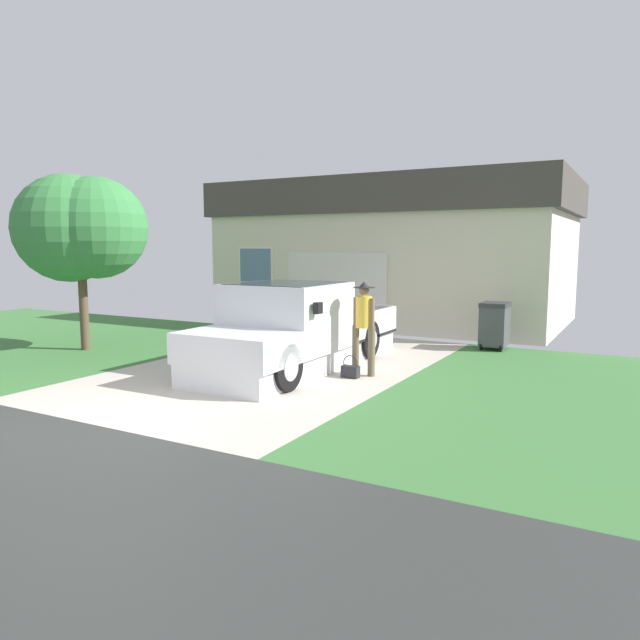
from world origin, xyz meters
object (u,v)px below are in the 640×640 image
(pickup_truck, at_px, (290,332))
(house_with_garage, at_px, (398,252))
(wheeled_trash_bin, at_px, (494,324))
(handbag, at_px, (350,371))
(person_with_hat, at_px, (364,321))
(front_yard_tree, at_px, (81,228))

(pickup_truck, height_order, house_with_garage, house_with_garage)
(wheeled_trash_bin, bearing_deg, pickup_truck, -125.14)
(handbag, xyz_separation_m, house_with_garage, (-2.42, 8.44, 2.07))
(house_with_garage, bearing_deg, handbag, -74.00)
(person_with_hat, relative_size, house_with_garage, 0.17)
(person_with_hat, relative_size, wheeled_trash_bin, 1.59)
(front_yard_tree, distance_m, wheeled_trash_bin, 9.74)
(pickup_truck, bearing_deg, front_yard_tree, 3.73)
(pickup_truck, xyz_separation_m, house_with_garage, (-1.06, 8.33, 1.46))
(person_with_hat, bearing_deg, front_yard_tree, 11.12)
(handbag, distance_m, wheeled_trash_bin, 4.63)
(person_with_hat, height_order, handbag, person_with_hat)
(person_with_hat, height_order, front_yard_tree, front_yard_tree)
(front_yard_tree, bearing_deg, handbag, 2.41)
(house_with_garage, xyz_separation_m, wheeled_trash_bin, (4.02, -4.12, -1.61))
(front_yard_tree, height_order, wheeled_trash_bin, front_yard_tree)
(pickup_truck, height_order, handbag, pickup_truck)
(handbag, height_order, wheeled_trash_bin, wheeled_trash_bin)
(handbag, relative_size, wheeled_trash_bin, 0.38)
(handbag, height_order, front_yard_tree, front_yard_tree)
(pickup_truck, xyz_separation_m, handbag, (1.36, -0.11, -0.61))
(house_with_garage, relative_size, front_yard_tree, 2.61)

